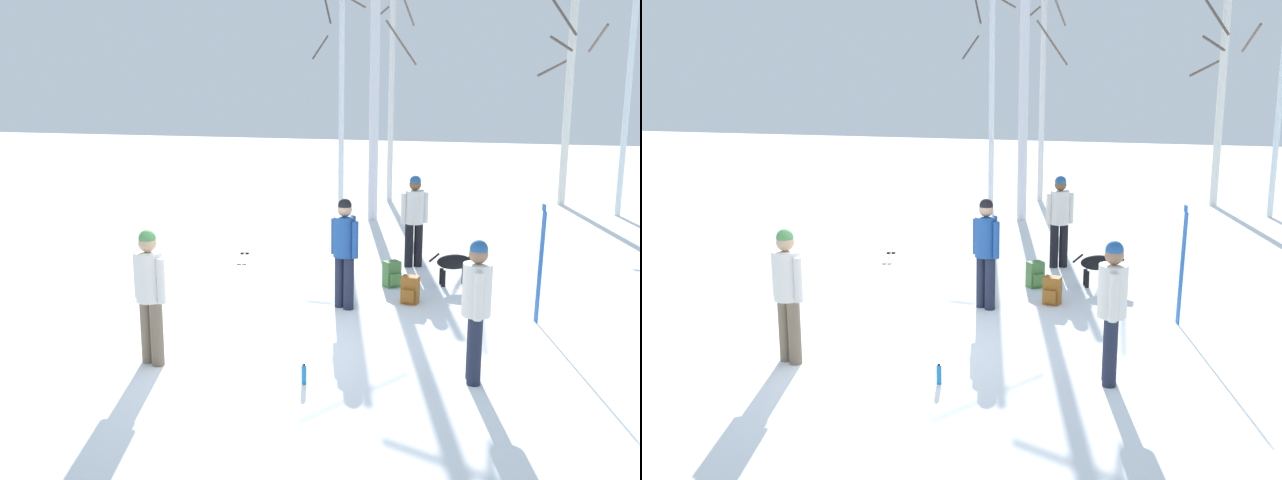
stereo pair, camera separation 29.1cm
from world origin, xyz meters
TOP-DOWN VIEW (x-y plane):
  - ground_plane at (0.00, 0.00)m, footprint 60.00×60.00m
  - person_0 at (0.88, 2.05)m, footprint 0.47×0.34m
  - person_1 at (-0.97, -0.73)m, footprint 0.49×0.34m
  - person_2 at (1.60, 4.83)m, footprint 0.48×0.34m
  - person_3 at (2.95, -0.33)m, footprint 0.34×0.52m
  - dog at (2.47, 3.75)m, footprint 0.86×0.40m
  - ski_pair_planted_1 at (3.75, 2.03)m, footprint 0.08×0.22m
  - ski_pair_lying_0 at (-1.80, 5.03)m, footprint 0.63×1.78m
  - backpack_0 at (1.83, 2.53)m, footprint 0.29×0.31m
  - backpack_1 at (1.42, 3.40)m, footprint 0.34×0.35m
  - water_bottle_0 at (1.03, -0.89)m, footprint 0.06×0.06m
  - birch_tree_0 at (-1.06, 10.52)m, footprint 1.39×1.39m
  - birch_tree_1 at (0.05, 11.96)m, footprint 1.25×1.25m
  - birch_tree_2 at (0.06, 9.12)m, footprint 1.48×1.50m
  - birch_tree_3 at (4.70, 12.41)m, footprint 1.67×1.60m
  - birch_tree_4 at (5.97, 11.09)m, footprint 1.34×1.34m

SIDE VIEW (x-z plane):
  - ground_plane at x=0.00m, z-range 0.00..0.00m
  - ski_pair_lying_0 at x=-1.80m, z-range -0.01..0.03m
  - water_bottle_0 at x=1.03m, z-range -0.01..0.25m
  - backpack_0 at x=1.83m, z-range -0.01..0.43m
  - backpack_1 at x=1.42m, z-range -0.01..0.43m
  - dog at x=2.47m, z-range 0.10..0.67m
  - ski_pair_planted_1 at x=3.75m, z-range -0.01..1.75m
  - person_0 at x=0.88m, z-range 0.12..1.84m
  - person_1 at x=-0.97m, z-range 0.12..1.84m
  - person_2 at x=1.60m, z-range 0.12..1.84m
  - person_3 at x=2.95m, z-range 0.12..1.84m
  - birch_tree_1 at x=0.05m, z-range 0.15..5.59m
  - birch_tree_0 at x=-1.06m, z-range 0.16..6.06m
  - birch_tree_3 at x=4.70m, z-range 0.12..6.21m
  - birch_tree_4 at x=5.97m, z-range 0.16..6.70m
  - birch_tree_2 at x=0.06m, z-range 0.11..8.00m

